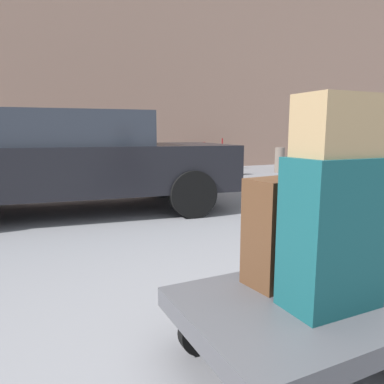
{
  "coord_description": "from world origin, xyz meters",
  "views": [
    {
      "loc": [
        -1.19,
        -1.25,
        1.14
      ],
      "look_at": [
        0.0,
        1.2,
        0.69
      ],
      "focal_mm": 34.08,
      "sensor_mm": 36.0,
      "label": 1
    }
  ],
  "objects": [
    {
      "name": "bicycle_leaning",
      "position": [
        4.13,
        8.48,
        0.37
      ],
      "size": [
        1.76,
        0.18,
        0.96
      ],
      "color": "black",
      "rests_on": "ground_plane"
    },
    {
      "name": "bollard_kerb_mid",
      "position": [
        3.78,
        7.0,
        0.36
      ],
      "size": [
        0.27,
        0.27,
        0.71
      ],
      "primitive_type": "cylinder",
      "color": "#72665B",
      "rests_on": "ground_plane"
    },
    {
      "name": "suitcase_brown_front_right",
      "position": [
        0.06,
        0.22,
        0.62
      ],
      "size": [
        0.41,
        0.27,
        0.56
      ],
      "primitive_type": "cube",
      "rotation": [
        0.0,
        0.0,
        0.11
      ],
      "color": "#51331E",
      "rests_on": "luggage_cart"
    },
    {
      "name": "duffel_bag_tan_topmost_pile",
      "position": [
        0.08,
        -0.09,
        1.16
      ],
      "size": [
        0.37,
        0.23,
        0.27
      ],
      "primitive_type": "cube",
      "rotation": [
        0.0,
        0.0,
        -0.02
      ],
      "color": "#9E7F56",
      "rests_on": "suitcase_teal_front_left"
    },
    {
      "name": "bollard_corner",
      "position": [
        7.19,
        7.0,
        0.36
      ],
      "size": [
        0.27,
        0.27,
        0.71
      ],
      "primitive_type": "cylinder",
      "color": "#72665B",
      "rests_on": "ground_plane"
    },
    {
      "name": "bollard_kerb_far",
      "position": [
        5.58,
        7.0,
        0.36
      ],
      "size": [
        0.27,
        0.27,
        0.71
      ],
      "primitive_type": "cylinder",
      "color": "#72665B",
      "rests_on": "ground_plane"
    },
    {
      "name": "ground_plane",
      "position": [
        0.0,
        0.0,
        0.0
      ],
      "size": [
        60.0,
        60.0,
        0.0
      ],
      "primitive_type": "plane",
      "color": "gray"
    },
    {
      "name": "luggage_cart",
      "position": [
        0.0,
        0.0,
        0.27
      ],
      "size": [
        1.14,
        0.87,
        0.34
      ],
      "color": "#4C4C51",
      "rests_on": "ground_plane"
    },
    {
      "name": "bollard_kerb_near",
      "position": [
        2.56,
        7.0,
        0.36
      ],
      "size": [
        0.27,
        0.27,
        0.71
      ],
      "primitive_type": "cylinder",
      "color": "#72665B",
      "rests_on": "ground_plane"
    },
    {
      "name": "suitcase_teal_front_left",
      "position": [
        0.08,
        -0.09,
        0.68
      ],
      "size": [
        0.43,
        0.26,
        0.69
      ],
      "primitive_type": "cube",
      "rotation": [
        0.0,
        0.0,
        -0.01
      ],
      "color": "#144C51",
      "rests_on": "luggage_cart"
    },
    {
      "name": "parked_car",
      "position": [
        -0.44,
        4.13,
        0.76
      ],
      "size": [
        4.5,
        2.35,
        1.42
      ],
      "color": "black",
      "rests_on": "ground_plane"
    }
  ]
}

